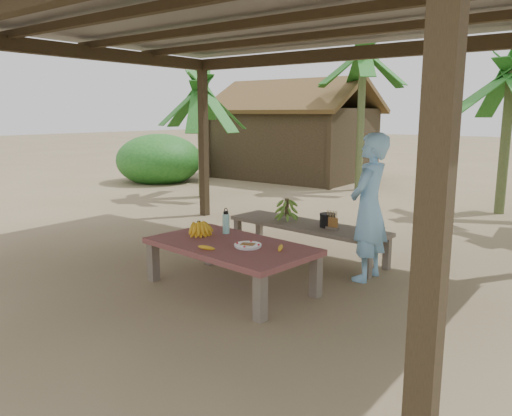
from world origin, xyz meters
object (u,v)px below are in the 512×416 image
Objects in this scene: bench at (307,228)px; water_flask at (226,223)px; plate at (248,246)px; work_table at (231,249)px; ripe_banana_bunch at (199,227)px; woman at (369,208)px; cooking_pot at (328,221)px.

bench is 1.27m from water_flask.
bench is at bearing 97.88° from plate.
ripe_banana_bunch reaches higher than work_table.
ripe_banana_bunch reaches higher than bench.
plate is (0.78, -0.09, -0.07)m from ripe_banana_bunch.
water_flask is 1.62m from woman.
ripe_banana_bunch is 1.05× the size of plate.
work_table is 0.50m from water_flask.
work_table is at bearing -102.65° from cooking_pot.
ripe_banana_bunch is (-0.54, 0.08, 0.16)m from work_table.
cooking_pot is at bearing 86.40° from plate.
work_table is 1.54m from cooking_pot.
cooking_pot is (0.34, 1.50, 0.10)m from work_table.
woman reaches higher than ripe_banana_bunch.
water_flask is 1.36m from cooking_pot.
bench is at bearing 72.89° from water_flask.
plate is (0.21, -1.52, 0.12)m from bench.
ripe_banana_bunch is at bearing 177.84° from work_table.
work_table is 1.51m from bench.
bench is 1.35× the size of woman.
bench is 1.14m from woman.
bench is 1.54m from plate.
cooking_pot is at bearing 58.46° from ripe_banana_bunch.
water_flask reaches higher than ripe_banana_bunch.
ripe_banana_bunch is at bearing 173.38° from plate.
work_table is 0.85× the size of bench.
plate is 1.46m from woman.
woman reaches higher than cooking_pot.
bench is 0.34m from cooking_pot.
water_flask is (-0.58, 0.33, 0.11)m from plate.
plate is (0.24, -0.01, 0.08)m from work_table.
water_flask reaches higher than plate.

